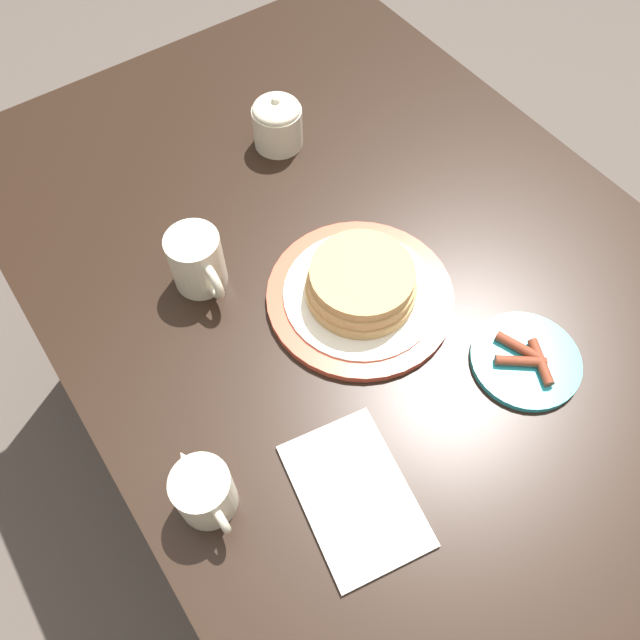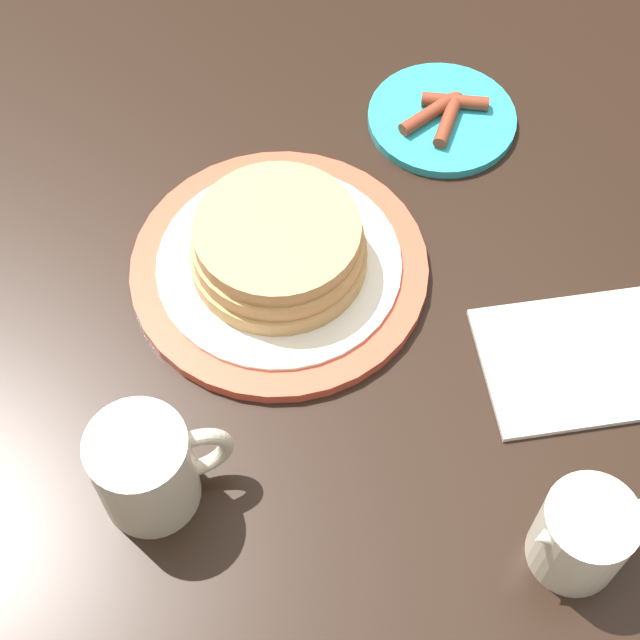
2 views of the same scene
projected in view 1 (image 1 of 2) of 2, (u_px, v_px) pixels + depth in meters
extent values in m
plane|color=#51473F|center=(367.00, 470.00, 1.53)|extent=(8.00, 8.00, 0.00)
cube|color=black|center=(399.00, 316.00, 0.91)|extent=(1.49, 0.90, 0.03)
cube|color=black|center=(56.00, 275.00, 1.40)|extent=(0.07, 0.07, 0.71)
cube|color=black|center=(335.00, 136.00, 1.64)|extent=(0.07, 0.07, 0.71)
cylinder|color=#DB5138|center=(360.00, 296.00, 0.91)|extent=(0.27, 0.27, 0.01)
cylinder|color=white|center=(360.00, 293.00, 0.90)|extent=(0.22, 0.22, 0.00)
cylinder|color=tan|center=(361.00, 289.00, 0.89)|extent=(0.16, 0.16, 0.02)
cylinder|color=tan|center=(361.00, 282.00, 0.88)|extent=(0.15, 0.15, 0.02)
cylinder|color=tan|center=(362.00, 274.00, 0.86)|extent=(0.15, 0.15, 0.02)
cylinder|color=#2DADBC|center=(525.00, 360.00, 0.85)|extent=(0.15, 0.15, 0.01)
cylinder|color=brown|center=(519.00, 347.00, 0.85)|extent=(0.07, 0.04, 0.01)
cylinder|color=brown|center=(541.00, 362.00, 0.84)|extent=(0.07, 0.04, 0.01)
cylinder|color=brown|center=(521.00, 361.00, 0.84)|extent=(0.05, 0.06, 0.01)
cylinder|color=beige|center=(197.00, 260.00, 0.89)|extent=(0.08, 0.08, 0.09)
torus|color=beige|center=(210.00, 279.00, 0.87)|extent=(0.06, 0.01, 0.06)
cylinder|color=#472819|center=(192.00, 243.00, 0.86)|extent=(0.07, 0.07, 0.00)
cylinder|color=beige|center=(204.00, 492.00, 0.72)|extent=(0.07, 0.07, 0.08)
cone|color=beige|center=(187.00, 463.00, 0.71)|extent=(0.04, 0.03, 0.04)
torus|color=beige|center=(219.00, 516.00, 0.70)|extent=(0.04, 0.01, 0.04)
cylinder|color=beige|center=(278.00, 127.00, 1.05)|extent=(0.08, 0.08, 0.07)
ellipsoid|color=beige|center=(276.00, 109.00, 1.02)|extent=(0.08, 0.08, 0.03)
sphere|color=beige|center=(276.00, 100.00, 1.00)|extent=(0.02, 0.02, 0.02)
cube|color=silver|center=(355.00, 495.00, 0.76)|extent=(0.21, 0.16, 0.01)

